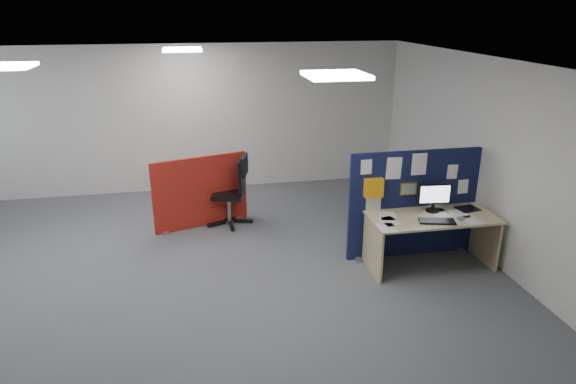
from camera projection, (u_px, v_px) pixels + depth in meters
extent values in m
plane|color=#575A5F|center=(158.00, 280.00, 6.59)|extent=(9.00, 9.00, 0.00)
cube|color=white|center=(136.00, 66.00, 5.66)|extent=(9.00, 7.00, 0.02)
cube|color=silver|center=(159.00, 120.00, 9.35)|extent=(9.00, 0.02, 2.70)
cube|color=silver|center=(110.00, 377.00, 2.90)|extent=(9.00, 0.02, 2.70)
cube|color=silver|center=(490.00, 161.00, 6.94)|extent=(0.02, 7.00, 2.70)
cube|color=white|center=(336.00, 75.00, 5.11)|extent=(0.60, 0.60, 0.04)
cube|color=white|center=(5.00, 66.00, 5.86)|extent=(0.60, 0.60, 0.04)
cube|color=white|center=(182.00, 50.00, 8.07)|extent=(0.60, 0.60, 0.04)
cube|color=#10163B|center=(413.00, 204.00, 7.04)|extent=(1.84, 0.06, 1.52)
cube|color=#A9A9AF|center=(357.00, 257.00, 7.16)|extent=(0.08, 0.30, 0.04)
cube|color=#A9A9AF|center=(458.00, 248.00, 7.44)|extent=(0.08, 0.30, 0.04)
cube|color=white|center=(366.00, 167.00, 6.68)|extent=(0.15, 0.01, 0.20)
cube|color=white|center=(394.00, 168.00, 6.76)|extent=(0.21, 0.01, 0.30)
cube|color=white|center=(419.00, 164.00, 6.81)|extent=(0.21, 0.01, 0.30)
cube|color=white|center=(452.00, 172.00, 6.95)|extent=(0.15, 0.01, 0.20)
cube|color=white|center=(373.00, 205.00, 6.89)|extent=(0.21, 0.01, 0.30)
cube|color=white|center=(437.00, 197.00, 7.04)|extent=(0.21, 0.01, 0.30)
cube|color=white|center=(463.00, 187.00, 7.06)|extent=(0.15, 0.01, 0.20)
cube|color=white|center=(403.00, 219.00, 7.05)|extent=(0.21, 0.01, 0.30)
cube|color=gold|center=(409.00, 189.00, 6.91)|extent=(0.24, 0.01, 0.18)
cube|color=#FF9E10|center=(374.00, 188.00, 6.75)|extent=(0.25, 0.10, 0.25)
cube|color=tan|center=(433.00, 217.00, 6.71)|extent=(1.67, 0.74, 0.03)
cube|color=tan|center=(373.00, 248.00, 6.69)|extent=(0.03, 0.68, 0.70)
cube|color=tan|center=(485.00, 238.00, 6.98)|extent=(0.03, 0.68, 0.70)
cube|color=tan|center=(420.00, 219.00, 7.08)|extent=(1.50, 0.02, 0.30)
cylinder|color=black|center=(433.00, 211.00, 6.87)|extent=(0.18, 0.18, 0.02)
cube|color=black|center=(433.00, 207.00, 6.85)|extent=(0.04, 0.03, 0.09)
cube|color=black|center=(434.00, 194.00, 6.79)|extent=(0.44, 0.08, 0.27)
cube|color=silver|center=(435.00, 194.00, 6.77)|extent=(0.39, 0.05, 0.23)
cube|color=black|center=(437.00, 221.00, 6.52)|extent=(0.48, 0.29, 0.02)
cube|color=#A9A9AF|center=(461.00, 218.00, 6.60)|extent=(0.11, 0.09, 0.03)
cube|color=black|center=(468.00, 209.00, 6.93)|extent=(0.31, 0.26, 0.01)
cube|color=#A62515|center=(201.00, 192.00, 8.03)|extent=(1.47, 0.49, 1.14)
cube|color=#A9A9AF|center=(164.00, 227.00, 8.11)|extent=(0.08, 0.30, 0.04)
cube|color=#A9A9AF|center=(241.00, 221.00, 8.33)|extent=(0.08, 0.30, 0.04)
cube|color=black|center=(243.00, 221.00, 8.30)|extent=(0.31, 0.13, 0.04)
cube|color=black|center=(236.00, 215.00, 8.52)|extent=(0.21, 0.29, 0.04)
cube|color=black|center=(220.00, 217.00, 8.46)|extent=(0.23, 0.27, 0.04)
cube|color=black|center=(217.00, 223.00, 8.21)|extent=(0.31, 0.16, 0.04)
cube|color=black|center=(231.00, 226.00, 8.11)|extent=(0.07, 0.31, 0.04)
cylinder|color=#A9A9AF|center=(229.00, 208.00, 8.24)|extent=(0.06, 0.06, 0.43)
cube|color=black|center=(228.00, 194.00, 8.16)|extent=(0.58, 0.58, 0.07)
cube|color=black|center=(242.00, 175.00, 8.03)|extent=(0.16, 0.43, 0.52)
cube|color=black|center=(244.00, 165.00, 7.98)|extent=(0.16, 0.40, 0.31)
cube|color=white|center=(390.00, 221.00, 6.54)|extent=(0.26, 0.33, 0.00)
cube|color=white|center=(388.00, 216.00, 6.71)|extent=(0.27, 0.34, 0.00)
cube|color=white|center=(472.00, 220.00, 6.58)|extent=(0.23, 0.31, 0.00)
cube|color=white|center=(387.00, 228.00, 6.35)|extent=(0.23, 0.32, 0.00)
cube|color=white|center=(435.00, 208.00, 6.99)|extent=(0.22, 0.31, 0.00)
cube|color=white|center=(440.00, 213.00, 6.82)|extent=(0.24, 0.32, 0.00)
cube|color=white|center=(458.00, 214.00, 6.77)|extent=(0.25, 0.33, 0.00)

